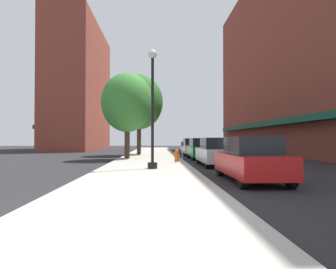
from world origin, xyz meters
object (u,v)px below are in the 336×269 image
car_silver (216,152)px  lamppost (152,106)px  parking_meter_near (182,150)px  tree_mid (127,103)px  tree_near (139,102)px  car_red (250,160)px  car_white (192,147)px  fire_hydrant (177,156)px  car_green (201,149)px

car_silver → lamppost: bearing=-143.4°
parking_meter_near → tree_mid: size_ratio=0.20×
tree_near → car_silver: (5.18, -11.00, -4.37)m
lamppost → parking_meter_near: 4.09m
parking_meter_near → tree_near: tree_near is taller
tree_near → car_red: 18.51m
lamppost → car_white: lamppost is taller
fire_hydrant → car_red: (2.21, -7.67, 0.29)m
car_silver → car_green: same height
tree_mid → car_green: (5.74, 0.44, -3.57)m
fire_hydrant → car_white: size_ratio=0.18×
car_green → parking_meter_near: bearing=-112.0°
tree_mid → car_green: 6.77m
fire_hydrant → car_green: bearing=62.6°
parking_meter_near → car_red: car_red is taller
fire_hydrant → car_silver: bearing=-33.2°
car_white → car_red: bearing=-92.0°
tree_mid → car_red: tree_mid is taller
car_red → car_white: 17.52m
car_green → car_white: (0.00, 5.60, 0.00)m
car_red → car_white: same height
car_red → car_green: 11.92m
lamppost → tree_mid: size_ratio=0.90×
tree_mid → car_green: tree_mid is taller
fire_hydrant → parking_meter_near: (0.26, -1.11, 0.43)m
tree_mid → parking_meter_near: bearing=-52.4°
lamppost → car_green: (3.70, 8.30, -2.39)m
tree_mid → car_silver: (5.74, -5.25, -3.57)m
tree_near → car_silver: 12.92m
tree_near → car_silver: bearing=-64.8°
lamppost → car_red: (3.70, -3.62, -2.39)m
car_red → car_green: (0.00, 11.92, 0.00)m
lamppost → car_silver: (3.70, 2.61, -2.39)m
fire_hydrant → tree_mid: (-3.53, 3.81, 3.86)m
parking_meter_near → car_green: bearing=70.0°
car_white → fire_hydrant: bearing=-104.6°
parking_meter_near → car_white: (1.95, 10.97, -0.14)m
fire_hydrant → car_red: 7.98m
car_silver → car_green: (0.00, 5.69, 0.00)m
tree_mid → car_white: bearing=46.5°
lamppost → tree_mid: bearing=104.6°
car_silver → tree_near: bearing=116.6°
parking_meter_near → tree_mid: bearing=127.6°
parking_meter_near → tree_mid: 7.09m
car_red → car_white: size_ratio=1.00×
fire_hydrant → lamppost: bearing=-110.2°
tree_mid → car_silver: 8.56m
lamppost → fire_hydrant: 5.08m
lamppost → tree_near: 13.83m
car_red → fire_hydrant: bearing=106.5°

